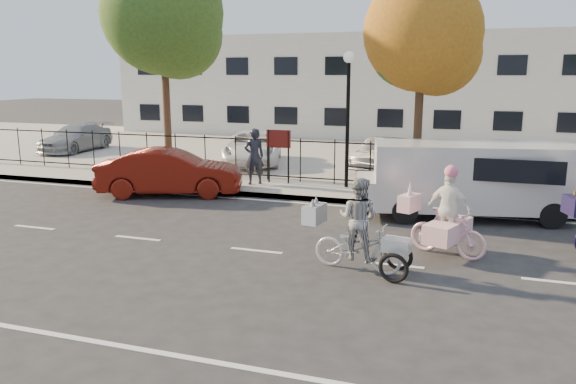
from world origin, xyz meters
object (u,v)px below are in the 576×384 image
at_px(pedestrian, 254,156).
at_px(lot_car_d, 502,160).
at_px(red_sedan, 170,172).
at_px(zebra_trike, 358,235).
at_px(white_van, 469,177).
at_px(unicorn_bike, 447,223).
at_px(lot_car_b, 253,147).
at_px(lot_car_a, 76,138).
at_px(lamppost, 348,96).
at_px(lot_car_c, 383,154).

distance_m(pedestrian, lot_car_d, 8.56).
bearing_deg(lot_car_d, red_sedan, -151.06).
height_order(zebra_trike, white_van, white_van).
bearing_deg(red_sedan, unicorn_bike, -131.82).
distance_m(unicorn_bike, pedestrian, 8.42).
bearing_deg(lot_car_b, lot_car_a, 157.64).
bearing_deg(unicorn_bike, pedestrian, 71.57).
bearing_deg(lamppost, lot_car_d, 29.62).
bearing_deg(white_van, lot_car_c, 106.29).
height_order(lamppost, lot_car_d, lamppost).
xyz_separation_m(white_van, lot_car_d, (1.06, 5.07, -0.22)).
bearing_deg(lamppost, lot_car_b, 142.19).
relative_size(unicorn_bike, lot_car_c, 0.54).
height_order(lot_car_b, lot_car_c, lot_car_b).
xyz_separation_m(lot_car_c, lot_car_d, (4.30, -1.14, 0.13)).
distance_m(lamppost, lot_car_b, 6.44).
distance_m(pedestrian, lot_car_c, 5.69).
xyz_separation_m(white_van, lot_car_a, (-18.02, 6.83, -0.33)).
relative_size(lamppost, lot_car_b, 0.90).
distance_m(lot_car_a, lot_car_d, 19.16).
distance_m(red_sedan, lot_car_c, 8.47).
xyz_separation_m(red_sedan, pedestrian, (2.14, 1.83, 0.35)).
distance_m(red_sedan, lot_car_a, 11.31).
bearing_deg(unicorn_bike, lamppost, 51.66).
xyz_separation_m(unicorn_bike, lot_car_a, (-17.65, 10.35, 0.05)).
bearing_deg(lamppost, unicorn_bike, -59.42).
height_order(unicorn_bike, lot_car_b, unicorn_bike).
bearing_deg(lot_car_d, unicorn_bike, -97.25).
xyz_separation_m(lot_car_b, lot_car_c, (5.33, 0.22, -0.07)).
height_order(unicorn_bike, white_van, white_van).
relative_size(white_van, lot_car_d, 1.38).
distance_m(lot_car_b, lot_car_d, 9.67).
bearing_deg(lot_car_b, pedestrian, -84.97).
bearing_deg(lot_car_c, lot_car_d, -1.85).
height_order(lot_car_a, lot_car_c, lot_car_a).
height_order(unicorn_bike, lot_car_c, unicorn_bike).
bearing_deg(white_van, lot_car_d, 66.95).
bearing_deg(lamppost, white_van, -31.10).
bearing_deg(lot_car_a, unicorn_bike, -33.39).
xyz_separation_m(lamppost, lot_car_a, (-14.21, 4.53, -2.33)).
bearing_deg(red_sedan, lot_car_b, -23.74).
bearing_deg(unicorn_bike, lot_car_d, 11.63).
relative_size(pedestrian, lot_car_b, 0.39).
bearing_deg(pedestrian, lamppost, 150.55).
xyz_separation_m(unicorn_bike, lot_car_d, (1.43, 8.59, 0.16)).
distance_m(lamppost, lot_car_a, 15.09).
height_order(lot_car_b, lot_car_d, lot_car_d).
distance_m(pedestrian, lot_car_b, 4.51).
height_order(lot_car_a, lot_car_d, lot_car_d).
bearing_deg(lot_car_d, pedestrian, -155.52).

